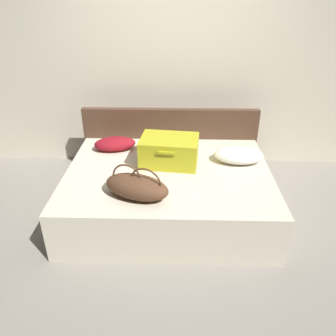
{
  "coord_description": "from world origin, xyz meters",
  "views": [
    {
      "loc": [
        0.08,
        -2.56,
        2.14
      ],
      "look_at": [
        0.0,
        0.28,
        0.59
      ],
      "focal_mm": 36.02,
      "sensor_mm": 36.0,
      "label": 1
    }
  ],
  "objects_px": {
    "hard_case_large": "(169,150)",
    "pillow_center_head": "(239,155)",
    "duffel_bag": "(137,186)",
    "pillow_near_headboard": "(115,144)",
    "bed": "(168,191)"
  },
  "relations": [
    {
      "from": "duffel_bag",
      "to": "pillow_near_headboard",
      "type": "xyz_separation_m",
      "value": [
        -0.35,
        0.95,
        -0.03
      ]
    },
    {
      "from": "pillow_near_headboard",
      "to": "pillow_center_head",
      "type": "xyz_separation_m",
      "value": [
        1.35,
        -0.25,
        0.0
      ]
    },
    {
      "from": "bed",
      "to": "duffel_bag",
      "type": "height_order",
      "value": "duffel_bag"
    },
    {
      "from": "pillow_near_headboard",
      "to": "pillow_center_head",
      "type": "bearing_deg",
      "value": -10.66
    },
    {
      "from": "pillow_center_head",
      "to": "pillow_near_headboard",
      "type": "bearing_deg",
      "value": 169.34
    },
    {
      "from": "hard_case_large",
      "to": "duffel_bag",
      "type": "distance_m",
      "value": 0.7
    },
    {
      "from": "hard_case_large",
      "to": "pillow_center_head",
      "type": "xyz_separation_m",
      "value": [
        0.73,
        0.04,
        -0.07
      ]
    },
    {
      "from": "hard_case_large",
      "to": "pillow_center_head",
      "type": "bearing_deg",
      "value": 9.5
    },
    {
      "from": "bed",
      "to": "duffel_bag",
      "type": "xyz_separation_m",
      "value": [
        -0.26,
        -0.47,
        0.35
      ]
    },
    {
      "from": "bed",
      "to": "pillow_center_head",
      "type": "height_order",
      "value": "pillow_center_head"
    },
    {
      "from": "duffel_bag",
      "to": "pillow_center_head",
      "type": "xyz_separation_m",
      "value": [
        1.0,
        0.69,
        -0.03
      ]
    },
    {
      "from": "bed",
      "to": "duffel_bag",
      "type": "relative_size",
      "value": 3.12
    },
    {
      "from": "bed",
      "to": "pillow_near_headboard",
      "type": "distance_m",
      "value": 0.84
    },
    {
      "from": "pillow_near_headboard",
      "to": "bed",
      "type": "bearing_deg",
      "value": -37.74
    },
    {
      "from": "hard_case_large",
      "to": "pillow_center_head",
      "type": "distance_m",
      "value": 0.73
    }
  ]
}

